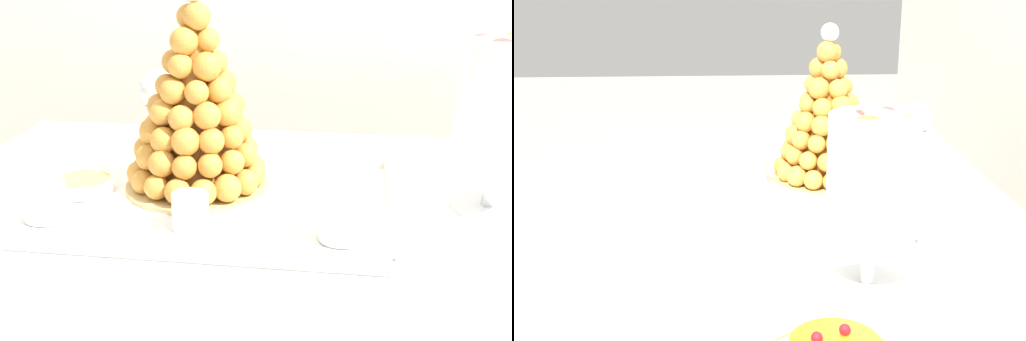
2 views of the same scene
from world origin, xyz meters
The scene contains 9 objects.
buffet_table centered at (0.00, 0.00, 0.67)m, with size 1.42×0.92×0.77m.
serving_tray centered at (-0.26, 0.04, 0.77)m, with size 0.59×0.40×0.02m.
croquembouche centered at (-0.28, 0.09, 0.90)m, with size 0.23×0.23×0.33m.
dessert_cup_left centered at (-0.47, -0.06, 0.80)m, with size 0.06×0.06×0.06m.
dessert_cup_mid_left centered at (-0.25, -0.06, 0.80)m, with size 0.05×0.05×0.05m.
dessert_cup_centre centered at (-0.04, -0.07, 0.80)m, with size 0.06×0.06×0.06m.
creme_brulee_ramekin centered at (-0.46, 0.06, 0.79)m, with size 0.10×0.10×0.02m.
macaron_goblet centered at (0.18, 0.10, 0.93)m, with size 0.13×0.13×0.27m.
wine_glass centered at (-0.40, 0.32, 0.87)m, with size 0.08×0.08×0.15m.
Camera 1 is at (-0.03, -0.95, 1.20)m, focal length 49.70 mm.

